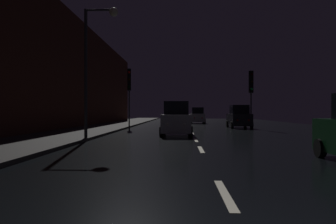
# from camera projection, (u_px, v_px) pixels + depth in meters

# --- Properties ---
(ground) EXTENTS (27.60, 84.00, 0.02)m
(ground) POSITION_uv_depth(u_px,v_px,m) (190.00, 129.00, 27.28)
(ground) COLOR black
(sidewalk_left) EXTENTS (4.40, 84.00, 0.15)m
(sidewalk_left) POSITION_uv_depth(u_px,v_px,m) (100.00, 128.00, 27.57)
(sidewalk_left) COLOR #33302D
(sidewalk_left) RESTS_ON ground
(building_facade_left) EXTENTS (0.80, 63.00, 9.80)m
(building_facade_left) POSITION_uv_depth(u_px,v_px,m) (53.00, 65.00, 24.17)
(building_facade_left) COLOR #472319
(building_facade_left) RESTS_ON ground
(lane_centerline) EXTENTS (0.16, 33.63, 0.01)m
(lane_centerline) POSITION_uv_depth(u_px,v_px,m) (193.00, 135.00, 20.15)
(lane_centerline) COLOR beige
(lane_centerline) RESTS_ON ground
(traffic_light_far_right) EXTENTS (0.36, 0.48, 4.99)m
(traffic_light_far_right) POSITION_uv_depth(u_px,v_px,m) (251.00, 86.00, 28.23)
(traffic_light_far_right) COLOR #38383A
(traffic_light_far_right) RESTS_ON ground
(traffic_light_far_left) EXTENTS (0.34, 0.47, 5.23)m
(traffic_light_far_left) POSITION_uv_depth(u_px,v_px,m) (129.00, 85.00, 28.71)
(traffic_light_far_left) COLOR #38383A
(traffic_light_far_left) RESTS_ON ground
(streetlamp_overhead) EXTENTS (1.70, 0.44, 6.64)m
(streetlamp_overhead) POSITION_uv_depth(u_px,v_px,m) (95.00, 52.00, 16.25)
(streetlamp_overhead) COLOR #2D2D30
(streetlamp_overhead) RESTS_ON ground
(car_approaching_headlights) EXTENTS (1.93, 4.18, 2.10)m
(car_approaching_headlights) POSITION_uv_depth(u_px,v_px,m) (176.00, 120.00, 20.50)
(car_approaching_headlights) COLOR silver
(car_approaching_headlights) RESTS_ON ground
(car_distant_taillights) EXTENTS (1.83, 3.96, 1.99)m
(car_distant_taillights) POSITION_uv_depth(u_px,v_px,m) (197.00, 116.00, 41.14)
(car_distant_taillights) COLOR silver
(car_distant_taillights) RESTS_ON ground
(car_parked_right_far) EXTENTS (1.89, 4.09, 2.06)m
(car_parked_right_far) POSITION_uv_depth(u_px,v_px,m) (239.00, 117.00, 29.60)
(car_parked_right_far) COLOR black
(car_parked_right_far) RESTS_ON ground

